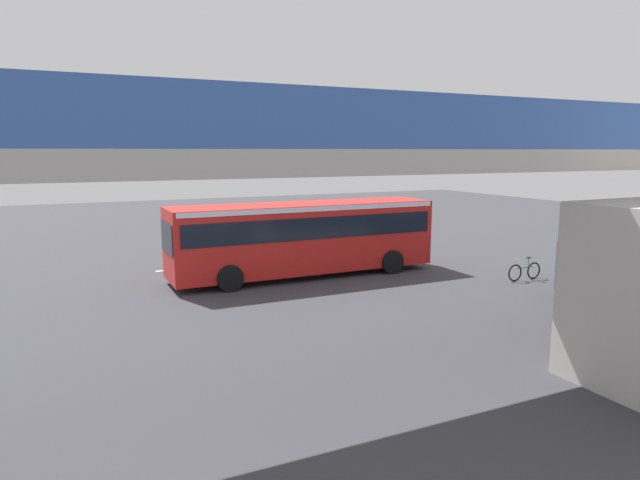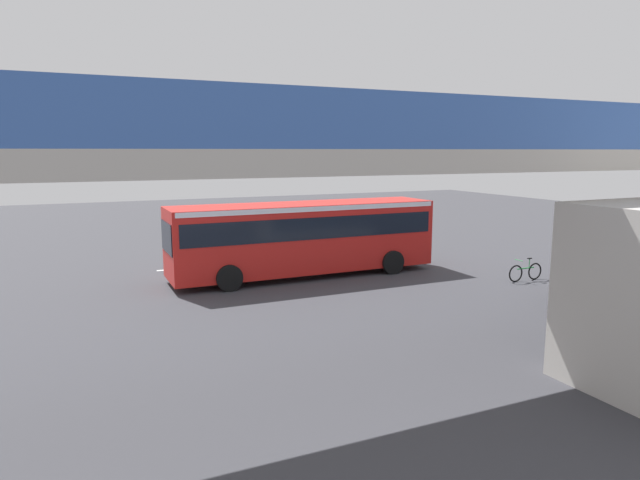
% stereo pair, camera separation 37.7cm
% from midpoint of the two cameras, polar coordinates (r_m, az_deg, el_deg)
% --- Properties ---
extents(ground, '(80.00, 80.00, 0.00)m').
position_cam_midpoint_polar(ground, '(24.48, -4.32, -3.48)').
color(ground, '#38383D').
extents(city_bus, '(11.54, 2.85, 3.15)m').
position_cam_midpoint_polar(city_bus, '(23.70, -2.13, 0.75)').
color(city_bus, red).
rests_on(city_bus, ground).
extents(parked_van, '(4.80, 2.17, 2.05)m').
position_cam_midpoint_polar(parked_van, '(23.51, 28.40, -2.17)').
color(parked_van, black).
rests_on(parked_van, ground).
extents(bicycle_green, '(1.77, 0.44, 0.96)m').
position_cam_midpoint_polar(bicycle_green, '(24.59, 19.95, -3.06)').
color(bicycle_green, black).
rests_on(bicycle_green, ground).
extents(pedestrian, '(0.38, 0.38, 1.79)m').
position_cam_midpoint_polar(pedestrian, '(26.66, -0.21, -0.47)').
color(pedestrian, '#2D2D38').
rests_on(pedestrian, ground).
extents(traffic_sign, '(0.08, 0.60, 2.80)m').
position_cam_midpoint_polar(traffic_sign, '(28.03, -4.92, 2.05)').
color(traffic_sign, slate).
rests_on(traffic_sign, ground).
extents(lane_dash_leftmost, '(2.00, 0.20, 0.01)m').
position_cam_midpoint_polar(lane_dash_leftmost, '(28.65, 1.06, -1.58)').
color(lane_dash_leftmost, silver).
rests_on(lane_dash_leftmost, ground).
extents(lane_dash_left, '(2.00, 0.20, 0.01)m').
position_cam_midpoint_polar(lane_dash_left, '(27.13, -6.52, -2.25)').
color(lane_dash_left, silver).
rests_on(lane_dash_left, ground).
extents(lane_dash_centre, '(2.00, 0.20, 0.01)m').
position_cam_midpoint_polar(lane_dash_centre, '(26.15, -14.85, -2.94)').
color(lane_dash_centre, silver).
rests_on(lane_dash_centre, ground).
extents(pedestrian_overpass, '(31.27, 2.60, 6.49)m').
position_cam_midpoint_polar(pedestrian_overpass, '(13.50, 14.10, 6.66)').
color(pedestrian_overpass, '#B2ADA5').
rests_on(pedestrian_overpass, ground).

